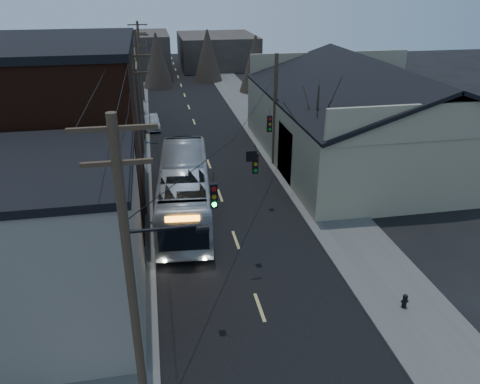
% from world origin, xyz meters
% --- Properties ---
extents(road_surface, '(9.00, 110.00, 0.02)m').
position_xyz_m(road_surface, '(0.00, 30.00, 0.01)').
color(road_surface, black).
rests_on(road_surface, ground).
extents(sidewalk_left, '(4.00, 110.00, 0.12)m').
position_xyz_m(sidewalk_left, '(-6.50, 30.00, 0.06)').
color(sidewalk_left, '#474744').
rests_on(sidewalk_left, ground).
extents(sidewalk_right, '(4.00, 110.00, 0.12)m').
position_xyz_m(sidewalk_right, '(6.50, 30.00, 0.06)').
color(sidewalk_right, '#474744').
rests_on(sidewalk_right, ground).
extents(building_clapboard, '(8.00, 8.00, 7.00)m').
position_xyz_m(building_clapboard, '(-9.00, 9.00, 3.50)').
color(building_clapboard, slate).
rests_on(building_clapboard, ground).
extents(building_brick, '(10.00, 12.00, 10.00)m').
position_xyz_m(building_brick, '(-10.00, 20.00, 5.00)').
color(building_brick, black).
rests_on(building_brick, ground).
extents(building_left_far, '(9.00, 14.00, 7.00)m').
position_xyz_m(building_left_far, '(-9.50, 36.00, 3.50)').
color(building_left_far, '#2E2925').
rests_on(building_left_far, ground).
extents(warehouse, '(16.16, 20.60, 7.73)m').
position_xyz_m(warehouse, '(13.00, 25.00, 2.70)').
color(warehouse, gray).
rests_on(warehouse, ground).
extents(building_far_left, '(10.00, 12.00, 6.00)m').
position_xyz_m(building_far_left, '(-6.00, 65.00, 3.00)').
color(building_far_left, '#2E2925').
rests_on(building_far_left, ground).
extents(building_far_right, '(12.00, 14.00, 5.00)m').
position_xyz_m(building_far_right, '(7.00, 70.00, 2.50)').
color(building_far_right, '#2E2925').
rests_on(building_far_right, ground).
extents(bare_tree, '(0.40, 0.40, 7.20)m').
position_xyz_m(bare_tree, '(6.50, 20.00, 3.60)').
color(bare_tree, black).
rests_on(bare_tree, ground).
extents(utility_lines, '(11.24, 45.28, 10.50)m').
position_xyz_m(utility_lines, '(-3.11, 24.14, 4.95)').
color(utility_lines, '#382B1E').
rests_on(utility_lines, ground).
extents(bus, '(3.93, 12.59, 3.45)m').
position_xyz_m(bus, '(-2.50, 17.77, 1.73)').
color(bus, '#B1B7BD').
rests_on(bus, ground).
extents(parked_car, '(1.76, 4.08, 1.31)m').
position_xyz_m(parked_car, '(-4.30, 36.52, 0.65)').
color(parked_car, '#9D9FA4').
rests_on(parked_car, ground).
extents(fire_hydrant, '(0.32, 0.23, 0.67)m').
position_xyz_m(fire_hydrant, '(6.27, 6.70, 0.48)').
color(fire_hydrant, black).
rests_on(fire_hydrant, sidewalk_right).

